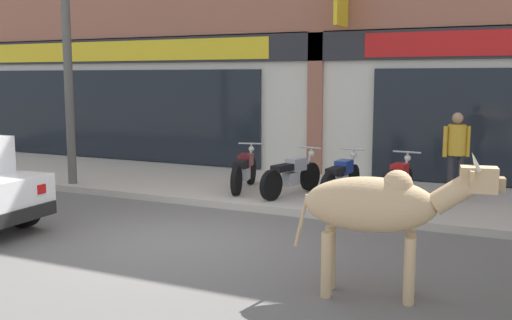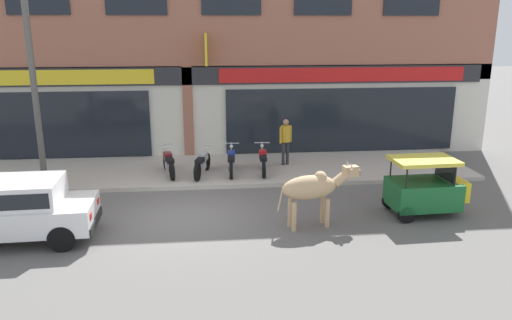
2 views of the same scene
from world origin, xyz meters
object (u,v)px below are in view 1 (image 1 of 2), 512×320
(motorcycle_1, at_px, (292,175))
(motorcycle_2, at_px, (341,178))
(cow, at_px, (379,206))
(motorcycle_0, at_px, (244,170))
(utility_pole, at_px, (66,33))
(motorcycle_3, at_px, (397,182))
(pedestrian, at_px, (456,146))

(motorcycle_1, bearing_deg, motorcycle_2, 6.58)
(motorcycle_2, bearing_deg, cow, -67.60)
(motorcycle_0, relative_size, motorcycle_2, 0.98)
(utility_pole, bearing_deg, motorcycle_1, 9.96)
(motorcycle_0, height_order, motorcycle_3, same)
(pedestrian, bearing_deg, utility_pole, -166.83)
(motorcycle_0, height_order, motorcycle_2, same)
(motorcycle_1, relative_size, pedestrian, 1.11)
(cow, height_order, motorcycle_0, cow)
(motorcycle_0, xyz_separation_m, utility_pole, (-3.59, -0.96, 2.75))
(motorcycle_2, distance_m, pedestrian, 2.17)
(motorcycle_0, xyz_separation_m, motorcycle_3, (3.06, -0.04, 0.00))
(motorcycle_1, distance_m, utility_pole, 5.48)
(motorcycle_1, height_order, pedestrian, pedestrian)
(cow, bearing_deg, utility_pole, 155.30)
(motorcycle_1, distance_m, motorcycle_2, 0.95)
(cow, relative_size, utility_pole, 0.34)
(motorcycle_0, relative_size, motorcycle_3, 0.98)
(motorcycle_2, relative_size, motorcycle_3, 1.00)
(cow, bearing_deg, motorcycle_0, 131.13)
(motorcycle_3, bearing_deg, cow, -80.15)
(cow, relative_size, motorcycle_0, 1.20)
(pedestrian, distance_m, utility_pole, 8.02)
(cow, height_order, motorcycle_1, cow)
(cow, distance_m, motorcycle_0, 5.81)
(cow, distance_m, utility_pole, 8.45)
(motorcycle_0, xyz_separation_m, motorcycle_1, (1.08, -0.14, 0.00))
(motorcycle_1, height_order, motorcycle_3, same)
(utility_pole, bearing_deg, cow, -24.70)
(cow, bearing_deg, motorcycle_2, 112.40)
(motorcycle_1, height_order, motorcycle_2, same)
(pedestrian, bearing_deg, motorcycle_2, -156.50)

